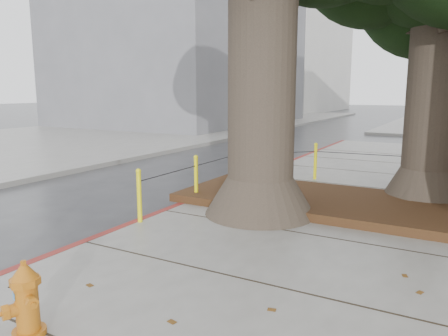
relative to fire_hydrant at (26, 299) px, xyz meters
The scene contains 9 objects.
ground 2.20m from the fire_hydrant, 77.32° to the left, with size 140.00×140.00×0.00m, color #28282B.
sidewalk_opposite 18.15m from the fire_hydrant, 138.21° to the left, with size 14.00×60.00×0.15m, color slate.
curb_red 4.86m from the fire_hydrant, 108.42° to the left, with size 0.14×26.00×0.16m, color maroon.
planter_bed 6.15m from the fire_hydrant, 77.11° to the left, with size 6.40×2.60×0.16m, color black.
building_far_grey 28.66m from the fire_hydrant, 121.09° to the left, with size 12.00×16.00×12.00m, color slate.
building_far_white 50.40m from the fire_hydrant, 109.34° to the left, with size 12.00×18.00×15.00m, color silver.
bollard_ring 6.48m from the fire_hydrant, 93.51° to the left, with size 3.79×5.39×0.95m.
fire_hydrant is the anchor object (origin of this frame).
car_dark 23.58m from the fire_hydrant, 117.63° to the left, with size 1.59×3.92×1.14m, color black.
Camera 1 is at (2.96, -4.46, 2.41)m, focal length 35.00 mm.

